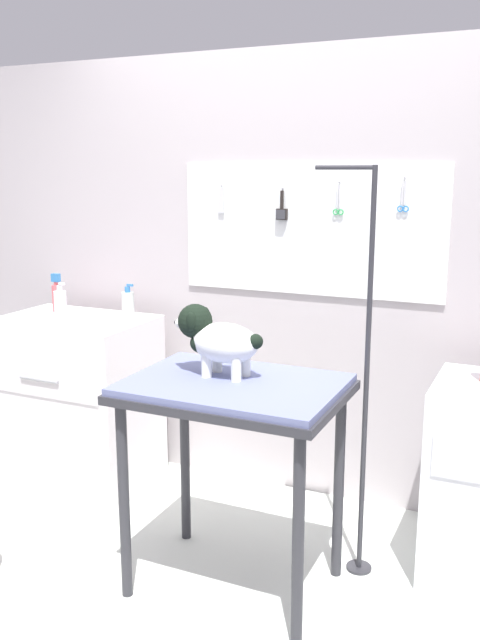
# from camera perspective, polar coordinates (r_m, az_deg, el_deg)

# --- Properties ---
(ground) EXTENTS (4.40, 4.00, 0.04)m
(ground) POSITION_cam_1_polar(r_m,az_deg,el_deg) (2.96, -5.34, -23.46)
(ground) COLOR silver
(rear_wall_panel) EXTENTS (4.00, 0.11, 2.30)m
(rear_wall_panel) POSITION_cam_1_polar(r_m,az_deg,el_deg) (3.61, 4.48, 3.47)
(rear_wall_panel) COLOR #B4ABAE
(rear_wall_panel) RESTS_ON ground
(grooming_table) EXTENTS (0.86, 0.62, 0.89)m
(grooming_table) POSITION_cam_1_polar(r_m,az_deg,el_deg) (2.77, -0.50, -7.15)
(grooming_table) COLOR #2D2D33
(grooming_table) RESTS_ON ground
(grooming_arm) EXTENTS (0.30, 0.11, 1.73)m
(grooming_arm) POSITION_cam_1_polar(r_m,az_deg,el_deg) (2.91, 10.18, -5.89)
(grooming_arm) COLOR #2D2D33
(grooming_arm) RESTS_ON ground
(dog) EXTENTS (0.40, 0.18, 0.29)m
(dog) POSITION_cam_1_polar(r_m,az_deg,el_deg) (2.77, -1.97, -1.54)
(dog) COLOR white
(dog) RESTS_ON grooming_table
(counter_left) EXTENTS (0.80, 0.58, 0.93)m
(counter_left) POSITION_cam_1_polar(r_m,az_deg,el_deg) (3.93, -13.26, -6.49)
(counter_left) COLOR white
(counter_left) RESTS_ON ground
(conditioner_bottle) EXTENTS (0.07, 0.07, 0.20)m
(conditioner_bottle) POSITION_cam_1_polar(r_m,az_deg,el_deg) (3.78, -14.59, 1.24)
(conditioner_bottle) COLOR white
(conditioner_bottle) RESTS_ON counter_left
(detangler_spray) EXTENTS (0.05, 0.05, 0.22)m
(detangler_spray) POSITION_cam_1_polar(r_m,az_deg,el_deg) (3.99, -14.87, 1.96)
(detangler_spray) COLOR #D5595F
(detangler_spray) RESTS_ON counter_left
(shampoo_bottle) EXTENTS (0.07, 0.07, 0.17)m
(shampoo_bottle) POSITION_cam_1_polar(r_m,az_deg,el_deg) (3.82, -9.22, 1.40)
(shampoo_bottle) COLOR #AFBAB3
(shampoo_bottle) RESTS_ON counter_left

